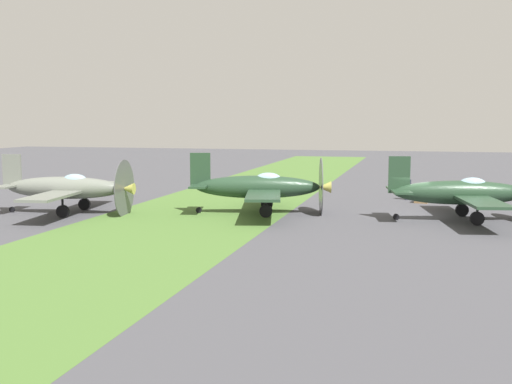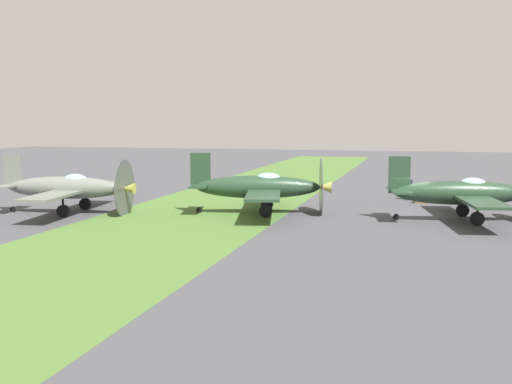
{
  "view_description": "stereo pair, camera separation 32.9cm",
  "coord_description": "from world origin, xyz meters",
  "px_view_note": "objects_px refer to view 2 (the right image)",
  "views": [
    {
      "loc": [
        38.95,
        0.67,
        5.92
      ],
      "look_at": [
        1.57,
        -8.92,
        1.46
      ],
      "focal_mm": 44.81,
      "sensor_mm": 36.0,
      "label": 1
    },
    {
      "loc": [
        38.86,
        0.98,
        5.92
      ],
      "look_at": [
        1.57,
        -8.92,
        1.46
      ],
      "focal_mm": 44.81,
      "sensor_mm": 36.0,
      "label": 2
    }
  ],
  "objects_px": {
    "airplane_wingman": "(260,187)",
    "supply_crate": "(423,198)",
    "ground_crew_chief": "(408,188)",
    "airplane_trail": "(68,188)",
    "airplane_lead": "(463,193)"
  },
  "relations": [
    {
      "from": "airplane_wingman",
      "to": "supply_crate",
      "type": "bearing_deg",
      "value": 115.79
    },
    {
      "from": "ground_crew_chief",
      "to": "supply_crate",
      "type": "distance_m",
      "value": 1.88
    },
    {
      "from": "airplane_trail",
      "to": "ground_crew_chief",
      "type": "xyz_separation_m",
      "value": [
        -12.21,
        20.36,
        -0.7
      ]
    },
    {
      "from": "ground_crew_chief",
      "to": "supply_crate",
      "type": "xyz_separation_m",
      "value": [
        1.43,
        1.06,
        -0.59
      ]
    },
    {
      "from": "airplane_trail",
      "to": "airplane_wingman",
      "type": "bearing_deg",
      "value": 98.25
    },
    {
      "from": "airplane_wingman",
      "to": "ground_crew_chief",
      "type": "xyz_separation_m",
      "value": [
        -9.14,
        8.77,
        -0.75
      ]
    },
    {
      "from": "airplane_lead",
      "to": "supply_crate",
      "type": "bearing_deg",
      "value": -173.91
    },
    {
      "from": "airplane_lead",
      "to": "airplane_trail",
      "type": "distance_m",
      "value": 23.91
    },
    {
      "from": "airplane_wingman",
      "to": "supply_crate",
      "type": "xyz_separation_m",
      "value": [
        -7.71,
        9.82,
        -1.34
      ]
    },
    {
      "from": "airplane_trail",
      "to": "supply_crate",
      "type": "height_order",
      "value": "airplane_trail"
    },
    {
      "from": "airplane_lead",
      "to": "ground_crew_chief",
      "type": "distance_m",
      "value": 9.61
    },
    {
      "from": "airplane_trail",
      "to": "airplane_lead",
      "type": "bearing_deg",
      "value": 91.17
    },
    {
      "from": "airplane_lead",
      "to": "airplane_wingman",
      "type": "xyz_separation_m",
      "value": [
        0.15,
        -12.09,
        0.02
      ]
    },
    {
      "from": "airplane_wingman",
      "to": "airplane_trail",
      "type": "bearing_deg",
      "value": -87.53
    },
    {
      "from": "ground_crew_chief",
      "to": "airplane_lead",
      "type": "bearing_deg",
      "value": -95.53
    }
  ]
}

